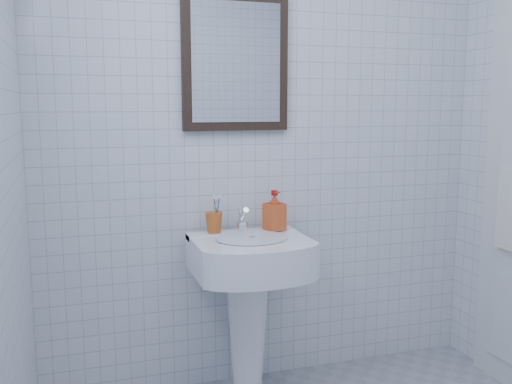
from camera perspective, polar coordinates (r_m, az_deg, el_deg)
name	(u,v)px	position (r m, az deg, el deg)	size (l,w,h in m)	color
wall_back	(269,128)	(2.75, 1.32, 6.44)	(2.20, 0.02, 2.50)	silver
washbasin	(249,290)	(2.62, -0.72, -9.80)	(0.51, 0.37, 0.78)	white
faucet	(243,222)	(2.63, -1.34, -2.98)	(0.05, 0.11, 0.12)	silver
toothbrush_cup	(214,223)	(2.62, -4.22, -3.07)	(0.08, 0.08, 0.09)	#BA541C
soap_dispenser	(274,210)	(2.66, 1.85, -1.84)	(0.08, 0.09, 0.19)	#C23D13
wall_mirror	(236,63)	(2.68, -2.05, 12.80)	(0.50, 0.04, 0.62)	black
hand_towel	(512,210)	(2.92, 24.19, -1.69)	(0.03, 0.16, 0.38)	white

